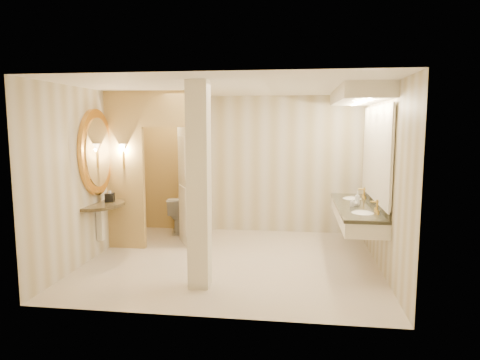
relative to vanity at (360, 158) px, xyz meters
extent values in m
plane|color=beige|center=(-1.98, -0.40, -1.63)|extent=(4.50, 4.50, 0.00)
plane|color=white|center=(-1.98, -0.40, 1.07)|extent=(4.50, 4.50, 0.00)
cube|color=beige|center=(-1.98, 1.60, -0.28)|extent=(4.50, 0.02, 2.70)
cube|color=beige|center=(-1.98, -2.40, -0.28)|extent=(4.50, 0.02, 2.70)
cube|color=beige|center=(-4.23, -0.40, -0.28)|extent=(0.02, 4.00, 2.70)
cube|color=beige|center=(0.27, -0.40, -0.28)|extent=(0.02, 4.00, 2.70)
cube|color=tan|center=(-2.78, 0.85, -0.28)|extent=(0.10, 1.50, 2.70)
cube|color=tan|center=(-3.90, 0.10, -0.28)|extent=(0.65, 0.10, 2.70)
cube|color=tan|center=(-3.18, 0.10, 0.77)|extent=(0.80, 0.10, 0.60)
cube|color=silver|center=(-2.96, 0.45, -0.58)|extent=(0.41, 0.73, 2.10)
cylinder|color=#B7913A|center=(-3.90, 0.03, -0.08)|extent=(0.03, 0.03, 0.30)
cone|color=silver|center=(-3.90, 0.03, 0.12)|extent=(0.14, 0.14, 0.14)
cube|color=silver|center=(-0.03, 0.00, -0.90)|extent=(0.60, 2.23, 0.24)
cube|color=black|center=(-0.03, 0.00, -0.78)|extent=(0.64, 2.27, 0.05)
cube|color=black|center=(0.25, 0.00, -0.71)|extent=(0.03, 2.23, 0.10)
ellipsoid|color=white|center=(-0.03, -0.60, -0.80)|extent=(0.40, 0.44, 0.15)
cylinder|color=#B7913A|center=(0.17, -0.60, -0.67)|extent=(0.03, 0.03, 0.22)
ellipsoid|color=white|center=(-0.03, 0.60, -0.80)|extent=(0.40, 0.44, 0.15)
cylinder|color=#B7913A|center=(0.17, 0.60, -0.67)|extent=(0.03, 0.03, 0.22)
cube|color=white|center=(0.25, 0.00, 0.07)|extent=(0.03, 2.23, 1.40)
cube|color=silver|center=(-0.03, 0.00, 0.96)|extent=(0.75, 2.43, 0.22)
cylinder|color=black|center=(-4.21, -0.37, -0.78)|extent=(1.06, 1.06, 0.05)
cube|color=silver|center=(-4.17, -0.37, -1.08)|extent=(0.10, 0.10, 0.60)
cylinder|color=gold|center=(-4.19, -0.37, 0.07)|extent=(0.07, 1.06, 1.06)
cylinder|color=white|center=(-4.15, -0.37, 0.07)|extent=(0.02, 0.85, 0.85)
cube|color=silver|center=(-2.24, -1.50, -0.28)|extent=(0.27, 0.27, 2.70)
cube|color=black|center=(-4.05, -0.24, -0.68)|extent=(0.17, 0.17, 0.14)
imported|color=white|center=(-3.33, 1.29, -1.27)|extent=(0.56, 0.78, 0.72)
imported|color=beige|center=(-0.12, -0.14, -0.69)|extent=(0.06, 0.07, 0.12)
imported|color=silver|center=(-0.08, -0.11, -0.70)|extent=(0.09, 0.09, 0.11)
imported|color=#C6B28C|center=(-0.03, -0.02, -0.65)|extent=(0.10, 0.10, 0.21)
camera|label=1|loc=(-0.99, -6.86, 0.53)|focal=32.00mm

